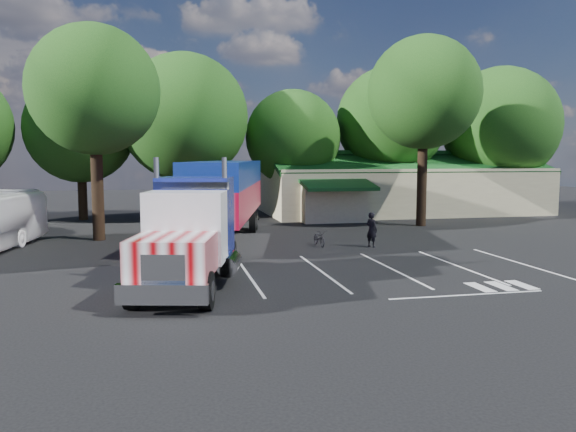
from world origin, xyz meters
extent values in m
plane|color=black|center=(0.00, 0.00, 0.00)|extent=(120.00, 120.00, 0.00)
cube|color=beige|center=(14.00, 18.00, 2.00)|extent=(24.00, 11.00, 4.00)
cube|color=#154B1C|center=(14.00, 15.60, 4.50)|extent=(24.20, 6.25, 2.10)
cube|color=#154B1C|center=(14.00, 20.40, 4.50)|extent=(24.20, 6.25, 2.10)
cube|color=beige|center=(6.00, 12.30, 1.40)|extent=(5.00, 2.50, 2.80)
cube|color=#154B1C|center=(6.00, 11.00, 2.90)|extent=(5.40, 3.19, 0.80)
cylinder|color=black|center=(-13.00, 17.80, 2.00)|extent=(0.70, 0.70, 4.00)
sphere|color=#143F12|center=(-13.00, 17.80, 7.15)|extent=(8.40, 8.40, 8.40)
cylinder|color=black|center=(-5.00, 16.20, 2.15)|extent=(0.70, 0.70, 4.30)
sphere|color=#143F12|center=(-5.00, 16.20, 8.05)|extent=(10.00, 10.00, 10.00)
cylinder|color=black|center=(4.00, 17.50, 1.80)|extent=(0.70, 0.70, 3.60)
sphere|color=#143F12|center=(4.00, 17.50, 6.60)|extent=(8.00, 8.00, 8.00)
cylinder|color=black|center=(13.00, 18.00, 2.25)|extent=(0.70, 0.70, 4.50)
sphere|color=#143F12|center=(13.00, 18.00, 8.10)|extent=(9.60, 9.60, 9.60)
cylinder|color=black|center=(23.00, 16.80, 1.95)|extent=(0.70, 0.70, 3.90)
sphere|color=#143F12|center=(23.00, 16.80, 7.80)|extent=(10.40, 10.40, 10.40)
cylinder|color=black|center=(-10.50, 6.00, 3.00)|extent=(0.70, 0.70, 6.00)
sphere|color=#143F12|center=(-10.50, 6.00, 8.85)|extent=(7.60, 7.60, 7.60)
cylinder|color=black|center=(11.50, 8.50, 3.25)|extent=(0.70, 0.70, 6.50)
sphere|color=#143F12|center=(11.50, 8.50, 9.50)|extent=(8.00, 8.00, 8.00)
cube|color=black|center=(-5.70, -7.47, 0.86)|extent=(2.95, 8.07, 0.29)
cube|color=white|center=(-6.69, -11.65, 0.74)|extent=(2.85, 0.93, 0.63)
cube|color=white|center=(-6.64, -11.43, 1.43)|extent=(1.37, 0.45, 1.03)
cube|color=silver|center=(-6.33, -10.14, 1.66)|extent=(3.20, 3.28, 1.32)
cube|color=silver|center=(-5.81, -7.91, 2.35)|extent=(3.21, 2.44, 2.64)
cube|color=black|center=(-5.98, -8.64, 2.92)|extent=(2.59, 0.69, 1.15)
cube|color=white|center=(-5.59, -6.96, 3.84)|extent=(2.93, 0.79, 0.29)
cube|color=navy|center=(-5.34, -5.90, 2.58)|extent=(3.31, 2.89, 3.09)
cylinder|color=white|center=(-6.86, -6.61, 2.98)|extent=(0.25, 0.25, 3.90)
cylinder|color=white|center=(-4.29, -7.21, 2.98)|extent=(0.25, 0.25, 3.90)
cylinder|color=white|center=(-7.18, -7.00, 0.86)|extent=(1.16, 1.96, 0.76)
cylinder|color=white|center=(-4.17, -7.71, 0.86)|extent=(1.16, 1.96, 0.76)
cube|color=silver|center=(-3.06, 3.80, 2.46)|extent=(6.26, 14.96, 1.72)
cube|color=navy|center=(-3.06, 3.80, 4.01)|extent=(6.26, 14.96, 1.38)
cube|color=black|center=(-1.95, 8.49, 0.97)|extent=(2.26, 4.22, 0.40)
cube|color=black|center=(-5.25, -2.04, 0.80)|extent=(0.17, 0.17, 1.60)
cube|color=black|center=(-3.69, -2.41, 0.80)|extent=(0.17, 0.17, 1.60)
cube|color=white|center=(-1.35, 11.05, 0.52)|extent=(2.71, 0.76, 0.14)
cylinder|color=black|center=(-7.64, -10.43, 0.63)|extent=(0.68, 1.32, 1.26)
cylinder|color=black|center=(-5.29, -10.98, 0.63)|extent=(0.68, 1.32, 1.26)
cylinder|color=black|center=(-6.43, -5.29, 0.63)|extent=(0.68, 1.32, 1.26)
cylinder|color=black|center=(-4.09, -5.84, 0.63)|extent=(0.68, 1.32, 1.26)
cylinder|color=black|center=(-6.14, -4.07, 0.63)|extent=(0.68, 1.32, 1.26)
cylinder|color=black|center=(-3.80, -4.62, 0.63)|extent=(0.68, 1.32, 1.26)
cylinder|color=black|center=(-3.34, 7.87, 0.63)|extent=(0.68, 1.32, 1.26)
cylinder|color=black|center=(-0.99, 7.32, 0.63)|extent=(0.68, 1.32, 1.26)
cylinder|color=black|center=(-3.02, 9.21, 0.63)|extent=(0.68, 1.32, 1.26)
cylinder|color=black|center=(-0.68, 8.66, 0.63)|extent=(0.68, 1.32, 1.26)
imported|color=black|center=(4.50, 0.00, 0.97)|extent=(0.75, 0.84, 1.94)
imported|color=black|center=(1.80, 1.00, 0.46)|extent=(0.70, 1.78, 0.92)
imported|color=#95979C|center=(12.00, 14.00, 0.75)|extent=(4.81, 2.97, 1.50)
camera|label=1|loc=(-6.48, -28.93, 4.92)|focal=35.00mm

